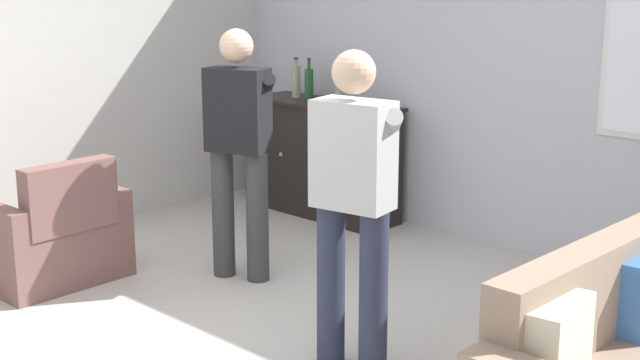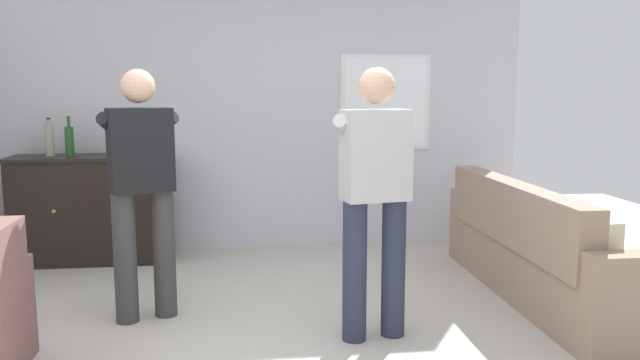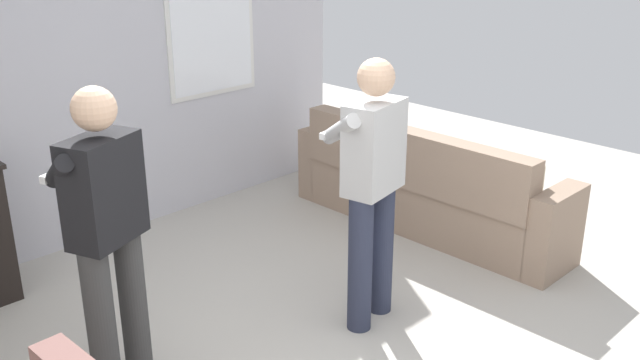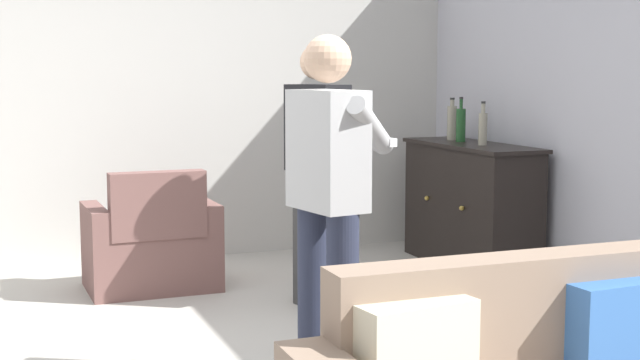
{
  "view_description": "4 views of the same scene",
  "coord_description": "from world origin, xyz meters",
  "px_view_note": "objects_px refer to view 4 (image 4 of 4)",
  "views": [
    {
      "loc": [
        3.59,
        -2.98,
        2.1
      ],
      "look_at": [
        0.49,
        0.23,
        1.0
      ],
      "focal_mm": 50.0,
      "sensor_mm": 36.0,
      "label": 1
    },
    {
      "loc": [
        -0.1,
        -3.41,
        1.55
      ],
      "look_at": [
        0.35,
        0.38,
        0.99
      ],
      "focal_mm": 35.0,
      "sensor_mm": 36.0,
      "label": 2
    },
    {
      "loc": [
        -2.35,
        -2.3,
        2.45
      ],
      "look_at": [
        0.24,
        0.28,
        1.07
      ],
      "focal_mm": 40.0,
      "sensor_mm": 36.0,
      "label": 3
    },
    {
      "loc": [
        4.47,
        -1.21,
        1.52
      ],
      "look_at": [
        0.28,
        0.39,
        0.97
      ],
      "focal_mm": 50.0,
      "sensor_mm": 36.0,
      "label": 4
    }
  ],
  "objects_px": {
    "bottle_wine_green": "(483,128)",
    "bottle_spirits_clear": "(452,122)",
    "armchair": "(152,248)",
    "person_standing_right": "(330,197)",
    "person_standing_left": "(319,162)",
    "bottle_liquor_amber": "(461,124)",
    "sideboard_cabinet": "(470,205)"
  },
  "relations": [
    {
      "from": "bottle_spirits_clear",
      "to": "person_standing_right",
      "type": "bearing_deg",
      "value": -39.22
    },
    {
      "from": "sideboard_cabinet",
      "to": "person_standing_right",
      "type": "distance_m",
      "value": 2.98
    },
    {
      "from": "bottle_wine_green",
      "to": "bottle_liquor_amber",
      "type": "height_order",
      "value": "bottle_liquor_amber"
    },
    {
      "from": "bottle_spirits_clear",
      "to": "person_standing_right",
      "type": "height_order",
      "value": "person_standing_right"
    },
    {
      "from": "person_standing_right",
      "to": "person_standing_left",
      "type": "bearing_deg",
      "value": 161.06
    },
    {
      "from": "bottle_wine_green",
      "to": "person_standing_right",
      "type": "bearing_deg",
      "value": -45.47
    },
    {
      "from": "sideboard_cabinet",
      "to": "person_standing_right",
      "type": "bearing_deg",
      "value": -43.19
    },
    {
      "from": "sideboard_cabinet",
      "to": "bottle_liquor_amber",
      "type": "distance_m",
      "value": 0.64
    },
    {
      "from": "sideboard_cabinet",
      "to": "bottle_wine_green",
      "type": "height_order",
      "value": "bottle_wine_green"
    },
    {
      "from": "armchair",
      "to": "person_standing_right",
      "type": "distance_m",
      "value": 2.43
    },
    {
      "from": "bottle_liquor_amber",
      "to": "armchair",
      "type": "bearing_deg",
      "value": -89.64
    },
    {
      "from": "armchair",
      "to": "sideboard_cabinet",
      "type": "xyz_separation_m",
      "value": [
        0.16,
        2.43,
        0.19
      ]
    },
    {
      "from": "sideboard_cabinet",
      "to": "bottle_liquor_amber",
      "type": "bearing_deg",
      "value": 179.34
    },
    {
      "from": "bottle_spirits_clear",
      "to": "bottle_wine_green",
      "type": "bearing_deg",
      "value": -3.09
    },
    {
      "from": "bottle_liquor_amber",
      "to": "person_standing_right",
      "type": "height_order",
      "value": "person_standing_right"
    },
    {
      "from": "bottle_liquor_amber",
      "to": "bottle_spirits_clear",
      "type": "height_order",
      "value": "bottle_liquor_amber"
    },
    {
      "from": "bottle_liquor_amber",
      "to": "bottle_spirits_clear",
      "type": "distance_m",
      "value": 0.17
    },
    {
      "from": "bottle_liquor_amber",
      "to": "person_standing_left",
      "type": "xyz_separation_m",
      "value": [
        0.85,
        -1.51,
        -0.16
      ]
    },
    {
      "from": "armchair",
      "to": "person_standing_right",
      "type": "xyz_separation_m",
      "value": [
        2.3,
        0.42,
        0.65
      ]
    },
    {
      "from": "sideboard_cabinet",
      "to": "bottle_liquor_amber",
      "type": "xyz_separation_m",
      "value": [
        -0.17,
        0.0,
        0.62
      ]
    },
    {
      "from": "sideboard_cabinet",
      "to": "person_standing_right",
      "type": "xyz_separation_m",
      "value": [
        2.15,
        -2.02,
        0.45
      ]
    },
    {
      "from": "person_standing_right",
      "to": "sideboard_cabinet",
      "type": "bearing_deg",
      "value": 136.81
    },
    {
      "from": "bottle_wine_green",
      "to": "person_standing_left",
      "type": "relative_size",
      "value": 0.19
    },
    {
      "from": "sideboard_cabinet",
      "to": "bottle_liquor_amber",
      "type": "relative_size",
      "value": 4.02
    },
    {
      "from": "person_standing_left",
      "to": "bottle_spirits_clear",
      "type": "bearing_deg",
      "value": 123.78
    },
    {
      "from": "sideboard_cabinet",
      "to": "person_standing_left",
      "type": "relative_size",
      "value": 0.84
    },
    {
      "from": "person_standing_left",
      "to": "person_standing_right",
      "type": "bearing_deg",
      "value": -18.94
    },
    {
      "from": "sideboard_cabinet",
      "to": "bottle_spirits_clear",
      "type": "distance_m",
      "value": 0.71
    },
    {
      "from": "armchair",
      "to": "bottle_wine_green",
      "type": "relative_size",
      "value": 2.73
    },
    {
      "from": "bottle_spirits_clear",
      "to": "person_standing_left",
      "type": "height_order",
      "value": "person_standing_left"
    },
    {
      "from": "bottle_wine_green",
      "to": "bottle_spirits_clear",
      "type": "distance_m",
      "value": 0.52
    },
    {
      "from": "person_standing_left",
      "to": "armchair",
      "type": "bearing_deg",
      "value": -132.2
    }
  ]
}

